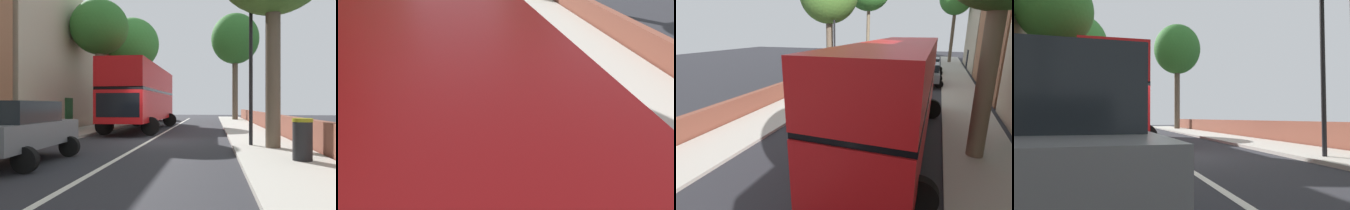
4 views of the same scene
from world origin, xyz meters
TOP-DOWN VIEW (x-y plane):
  - ground_plane at (0.00, 0.00)m, footprint 84.00×84.00m
  - road_centre_line at (0.00, 0.00)m, footprint 0.16×54.00m
  - sidewalk_left at (-4.90, 0.00)m, footprint 2.60×60.00m
  - sidewalk_right at (4.90, 0.00)m, footprint 2.60×60.00m
  - boundary_wall_right at (6.45, 0.00)m, footprint 0.36×54.00m
  - double_decker_bus at (-1.70, 6.62)m, footprint 3.62×11.42m
  - parked_car_red_left_0 at (-2.50, 20.50)m, footprint 2.50×4.11m
  - parked_car_grey_left_1 at (-2.50, -6.29)m, footprint 2.46×4.35m
  - street_tree_left_0 at (-4.67, 6.80)m, footprint 3.89×3.89m
  - street_tree_left_4 at (-4.54, 15.66)m, footprint 4.95×4.95m
  - street_tree_right_5 at (5.19, 21.36)m, footprint 5.01×5.01m
  - lamppost_right at (4.30, -1.97)m, footprint 0.32×0.32m
  - litter_bin_right at (5.30, -5.47)m, footprint 0.55×0.55m

SIDE VIEW (x-z plane):
  - ground_plane at x=0.00m, z-range 0.00..0.00m
  - road_centre_line at x=0.00m, z-range 0.00..0.01m
  - sidewalk_left at x=-4.90m, z-range 0.00..0.12m
  - sidewalk_right at x=4.90m, z-range 0.00..0.12m
  - boundary_wall_right at x=6.45m, z-range 0.00..1.11m
  - litter_bin_right at x=5.30m, z-range 0.12..1.28m
  - parked_car_red_left_0 at x=-2.50m, z-range 0.12..1.78m
  - parked_car_grey_left_1 at x=-2.50m, z-range 0.11..1.85m
  - double_decker_bus at x=-1.70m, z-range 0.33..4.39m
  - lamppost_right at x=4.30m, z-range 0.65..6.96m
  - street_tree_left_0 at x=-4.67m, z-range 2.44..11.03m
  - street_tree_left_4 at x=-4.54m, z-range 2.46..12.05m
  - street_tree_right_5 at x=5.19m, z-range 2.97..14.16m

